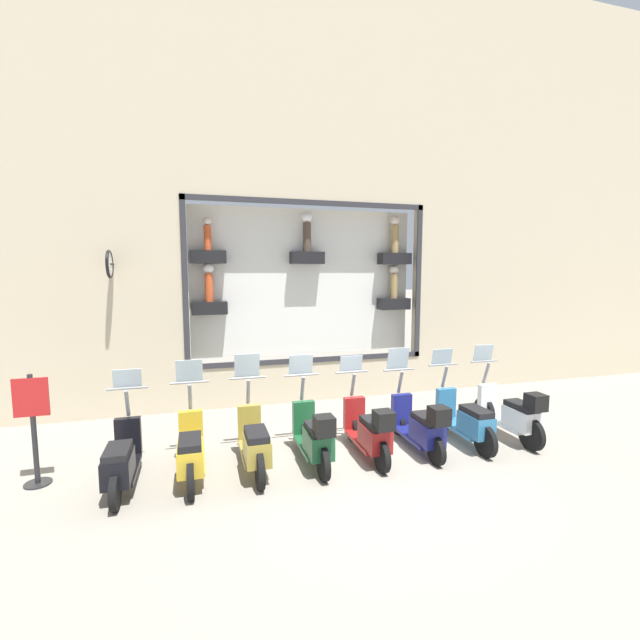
# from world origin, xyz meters

# --- Properties ---
(ground_plane) EXTENTS (120.00, 120.00, 0.00)m
(ground_plane) POSITION_xyz_m (0.00, 0.00, 0.00)
(ground_plane) COLOR gray
(building_facade) EXTENTS (1.20, 36.00, 10.01)m
(building_facade) POSITION_xyz_m (3.60, 0.00, 5.12)
(building_facade) COLOR beige
(building_facade) RESTS_ON ground_plane
(scooter_white_0) EXTENTS (1.81, 0.61, 1.61)m
(scooter_white_0) POSITION_xyz_m (0.14, -2.90, 0.49)
(scooter_white_0) COLOR black
(scooter_white_0) RESTS_ON ground_plane
(scooter_teal_1) EXTENTS (1.81, 0.60, 1.58)m
(scooter_teal_1) POSITION_xyz_m (0.20, -1.97, 0.44)
(scooter_teal_1) COLOR black
(scooter_teal_1) RESTS_ON ground_plane
(scooter_navy_2) EXTENTS (1.79, 0.60, 1.65)m
(scooter_navy_2) POSITION_xyz_m (0.13, -1.04, 0.46)
(scooter_navy_2) COLOR black
(scooter_navy_2) RESTS_ON ground_plane
(scooter_red_3) EXTENTS (1.80, 0.61, 1.55)m
(scooter_red_3) POSITION_xyz_m (0.13, -0.11, 0.47)
(scooter_red_3) COLOR black
(scooter_red_3) RESTS_ON ground_plane
(scooter_green_4) EXTENTS (1.80, 0.60, 1.62)m
(scooter_green_4) POSITION_xyz_m (0.13, 0.81, 0.47)
(scooter_green_4) COLOR black
(scooter_green_4) RESTS_ON ground_plane
(scooter_olive_5) EXTENTS (1.81, 0.61, 1.68)m
(scooter_olive_5) POSITION_xyz_m (0.20, 1.74, 0.44)
(scooter_olive_5) COLOR black
(scooter_olive_5) RESTS_ON ground_plane
(scooter_yellow_6) EXTENTS (1.80, 0.61, 1.63)m
(scooter_yellow_6) POSITION_xyz_m (0.20, 2.67, 0.44)
(scooter_yellow_6) COLOR black
(scooter_yellow_6) RESTS_ON ground_plane
(scooter_black_7) EXTENTS (1.79, 0.61, 1.54)m
(scooter_black_7) POSITION_xyz_m (0.19, 3.60, 0.42)
(scooter_black_7) COLOR black
(scooter_black_7) RESTS_ON ground_plane
(shop_sign_post) EXTENTS (0.36, 0.45, 1.62)m
(shop_sign_post) POSITION_xyz_m (0.65, 4.79, 0.87)
(shop_sign_post) COLOR #232326
(shop_sign_post) RESTS_ON ground_plane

